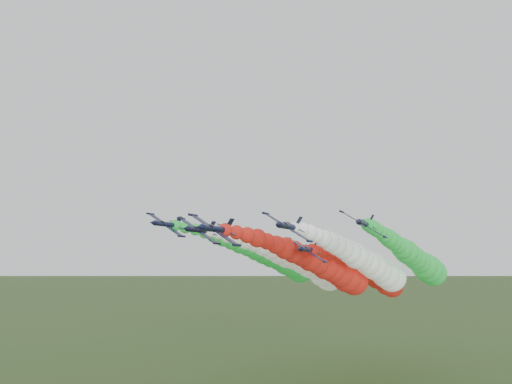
% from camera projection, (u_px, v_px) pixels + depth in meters
% --- Properties ---
extents(jet_lead, '(14.67, 74.32, 16.45)m').
position_uv_depth(jet_lead, '(329.00, 269.00, 118.77)').
color(jet_lead, '#111433').
rests_on(jet_lead, ground).
extents(jet_inner_left, '(15.21, 74.86, 16.99)m').
position_uv_depth(jet_inner_left, '(305.00, 265.00, 134.37)').
color(jet_inner_left, '#111433').
rests_on(jet_inner_left, ground).
extents(jet_inner_right, '(14.93, 74.57, 16.70)m').
position_uv_depth(jet_inner_right, '(371.00, 265.00, 124.73)').
color(jet_inner_right, '#111433').
rests_on(jet_inner_right, ground).
extents(jet_outer_left, '(15.05, 74.70, 16.82)m').
position_uv_depth(jet_outer_left, '(273.00, 258.00, 143.79)').
color(jet_outer_left, '#111433').
rests_on(jet_outer_left, ground).
extents(jet_outer_right, '(14.74, 74.38, 16.51)m').
position_uv_depth(jet_outer_right, '(418.00, 261.00, 132.24)').
color(jet_outer_right, '#111433').
rests_on(jet_outer_right, ground).
extents(jet_trail, '(14.38, 74.03, 16.16)m').
position_uv_depth(jet_trail, '(373.00, 275.00, 141.44)').
color(jet_trail, '#111433').
rests_on(jet_trail, ground).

